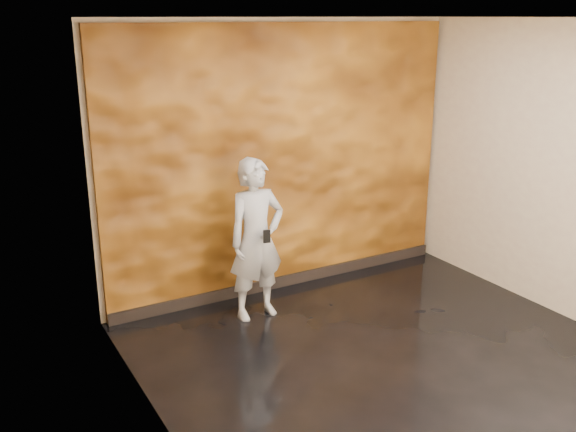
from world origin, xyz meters
name	(u,v)px	position (x,y,z in m)	size (l,w,h in m)	color
room	(408,206)	(0.00, 0.00, 1.40)	(4.02, 4.02, 2.81)	black
feature_wall	(285,161)	(0.00, 1.96, 1.38)	(3.90, 0.06, 2.75)	orange
baseboard	(287,280)	(0.00, 1.92, 0.06)	(3.90, 0.04, 0.12)	black
man	(256,239)	(-0.61, 1.44, 0.79)	(0.57, 0.38, 1.57)	#90969D
phone	(267,236)	(-0.62, 1.19, 0.89)	(0.07, 0.01, 0.12)	black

